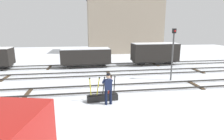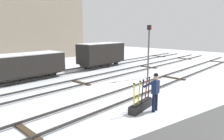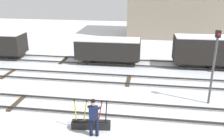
# 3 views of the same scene
# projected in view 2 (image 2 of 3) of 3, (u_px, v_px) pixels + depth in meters

# --- Properties ---
(ground_plane) EXTENTS (60.00, 60.00, 0.00)m
(ground_plane) POSITION_uv_depth(u_px,v_px,m) (127.00, 95.00, 11.63)
(ground_plane) COLOR silver
(track_main_line) EXTENTS (44.00, 1.94, 0.18)m
(track_main_line) POSITION_uv_depth(u_px,v_px,m) (127.00, 94.00, 11.61)
(track_main_line) COLOR #2D2B28
(track_main_line) RESTS_ON ground_plane
(track_siding_near) EXTENTS (44.00, 1.94, 0.18)m
(track_siding_near) POSITION_uv_depth(u_px,v_px,m) (81.00, 82.00, 14.37)
(track_siding_near) COLOR #2D2B28
(track_siding_near) RESTS_ON ground_plane
(track_siding_far) EXTENTS (44.00, 1.94, 0.18)m
(track_siding_far) POSITION_uv_depth(u_px,v_px,m) (52.00, 74.00, 16.85)
(track_siding_far) COLOR #2D2B28
(track_siding_far) RESTS_ON ground_plane
(switch_lever_frame) EXTENTS (1.83, 0.54, 1.45)m
(switch_lever_frame) POSITION_uv_depth(u_px,v_px,m) (141.00, 104.00, 9.50)
(switch_lever_frame) COLOR black
(switch_lever_frame) RESTS_ON ground_plane
(rail_worker) EXTENTS (0.58, 0.70, 1.80)m
(rail_worker) POSITION_uv_depth(u_px,v_px,m) (155.00, 90.00, 9.19)
(rail_worker) COLOR #111831
(rail_worker) RESTS_ON ground_plane
(signal_post) EXTENTS (0.24, 0.32, 4.10)m
(signal_post) POSITION_uv_depth(u_px,v_px,m) (149.00, 46.00, 15.63)
(signal_post) COLOR #4C4C4C
(signal_post) RESTS_ON ground_plane
(apartment_building) EXTENTS (12.41, 6.41, 9.03)m
(apartment_building) POSITION_uv_depth(u_px,v_px,m) (33.00, 25.00, 27.50)
(apartment_building) COLOR gray
(apartment_building) RESTS_ON ground_plane
(freight_car_far_end) EXTENTS (5.20, 2.07, 2.46)m
(freight_car_far_end) POSITION_uv_depth(u_px,v_px,m) (101.00, 53.00, 20.77)
(freight_car_far_end) COLOR #2D2B28
(freight_car_far_end) RESTS_ON ground_plane
(freight_car_mid_siding) EXTENTS (5.21, 2.25, 2.01)m
(freight_car_mid_siding) POSITION_uv_depth(u_px,v_px,m) (28.00, 64.00, 15.20)
(freight_car_mid_siding) COLOR #2D2B28
(freight_car_mid_siding) RESTS_ON ground_plane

